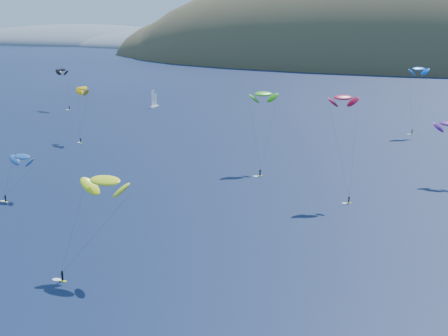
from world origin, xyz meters
name	(u,v)px	position (x,y,z in m)	size (l,w,h in m)	color
island	(439,73)	(39.40, 562.36, -10.74)	(730.00, 300.00, 210.00)	#3D3526
headland	(97,45)	(-445.26, 750.08, -3.36)	(460.00, 250.00, 60.00)	slate
sailboat	(154,106)	(-84.48, 215.42, 0.89)	(8.15, 7.08, 10.24)	white
kitesurfer_1	(83,88)	(-73.37, 136.02, 19.09)	(9.31, 11.14, 21.53)	#E2FF1C
kitesurfer_2	(105,181)	(-3.74, 34.71, 16.86)	(10.31, 11.29, 19.60)	#E2FF1C
kitesurfer_3	(263,94)	(0.56, 119.72, 22.36)	(9.33, 16.86, 24.86)	#E2FF1C
kitesurfer_4	(419,69)	(40.89, 192.95, 24.88)	(9.18, 8.93, 27.31)	#E2FF1C
kitesurfer_9	(343,98)	(28.53, 95.83, 25.66)	(8.42, 9.41, 27.89)	#E2FF1C
kitesurfer_10	(22,157)	(-48.27, 67.80, 10.40)	(8.40, 9.10, 12.63)	#E2FF1C
kitesurfer_12	(62,70)	(-124.52, 197.57, 18.79)	(11.03, 7.85, 21.25)	#E2FF1C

